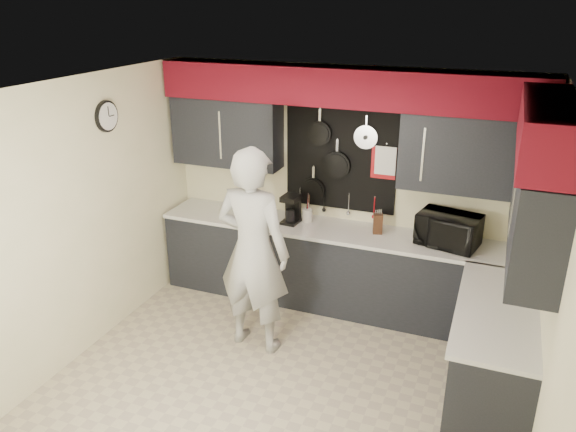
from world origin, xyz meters
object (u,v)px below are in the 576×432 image
at_px(microwave, 448,230).
at_px(coffee_maker, 292,208).
at_px(person, 253,251).
at_px(utensil_crock, 307,215).
at_px(knife_block, 378,224).

height_order(microwave, coffee_maker, microwave).
bearing_deg(coffee_maker, person, -85.19).
relative_size(utensil_crock, coffee_maker, 0.46).
bearing_deg(person, coffee_maker, -85.12).
bearing_deg(knife_block, person, -147.12).
xyz_separation_m(knife_block, utensil_crock, (-0.79, 0.03, -0.03)).
xyz_separation_m(knife_block, coffee_maker, (-0.95, -0.04, 0.06)).
relative_size(knife_block, utensil_crock, 1.45).
bearing_deg(microwave, knife_block, -170.98).
distance_m(knife_block, coffee_maker, 0.95).
height_order(knife_block, utensil_crock, knife_block).
height_order(microwave, utensil_crock, microwave).
distance_m(utensil_crock, person, 1.11).
relative_size(utensil_crock, person, 0.07).
bearing_deg(knife_block, coffee_maker, 166.98).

